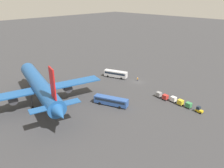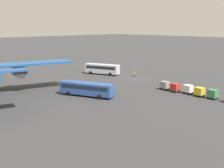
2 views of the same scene
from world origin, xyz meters
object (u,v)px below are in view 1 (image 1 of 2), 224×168
Objects in this scene: cargo_cart_white at (173,99)px; worker_person at (137,79)px; cargo_cart_green at (189,105)px; cargo_cart_yellow at (180,102)px; shuttle_bus_near at (116,74)px; airplane at (40,86)px; shuttle_bus_far at (111,101)px; cargo_cart_grey at (159,94)px; cargo_cart_red at (165,97)px; baggage_tug at (199,110)px.

worker_person is at bearing -18.13° from cargo_cart_white.
cargo_cart_green is 3.09m from cargo_cart_yellow.
shuttle_bus_near is 6.60× the size of worker_person.
shuttle_bus_far is at bearing -122.28° from airplane.
cargo_cart_yellow is at bearing 0.49° from cargo_cart_green.
worker_person is at bearing -25.09° from cargo_cart_grey.
shuttle_bus_near reaches higher than shuttle_bus_far.
worker_person is 0.81× the size of cargo_cart_red.
baggage_tug is at bearing 179.11° from cargo_cart_red.
cargo_cart_yellow is (3.09, 0.03, 0.00)m from cargo_cart_green.
cargo_cart_red is (-30.18, -34.22, -5.96)m from airplane.
cargo_cart_green is (-39.14, 4.16, -0.77)m from shuttle_bus_near.
shuttle_bus_near is (-0.31, -38.53, -5.19)m from airplane.
airplane is at bearing 21.50° from shuttle_bus_far.
baggage_tug is at bearing 165.82° from worker_person.
shuttle_bus_near is 5.32× the size of cargo_cart_white.
cargo_cart_green is 1.00× the size of cargo_cart_red.
baggage_tug is at bearing 154.47° from shuttle_bus_near.
shuttle_bus_far is at bearing 44.25° from cargo_cart_yellow.
shuttle_bus_far reaches higher than cargo_cart_white.
baggage_tug is 1.16× the size of cargo_cart_green.
cargo_cart_red is (6.18, 0.13, 0.00)m from cargo_cart_yellow.
airplane reaches higher than shuttle_bus_near.
shuttle_bus_far is (-18.16, 21.61, -0.12)m from shuttle_bus_near.
cargo_cart_white is (-14.80, -17.95, -0.65)m from shuttle_bus_far.
baggage_tug is (-24.92, -17.09, -0.90)m from shuttle_bus_far.
cargo_cart_yellow is at bearing -178.80° from cargo_cart_red.
shuttle_bus_far is (-18.47, -16.92, -5.31)m from airplane.
airplane reaches higher than cargo_cart_yellow.
airplane reaches higher than worker_person.
airplane is at bearing 41.07° from cargo_cart_green.
shuttle_bus_near is at bearing -8.40° from cargo_cart_grey.
cargo_cart_green is (-20.98, -17.45, -0.65)m from shuttle_bus_far.
cargo_cart_yellow is 9.27m from cargo_cart_grey.
cargo_cart_red is 3.11m from cargo_cart_grey.
airplane is 23.46× the size of cargo_cart_grey.
cargo_cart_red is at bearing 0.96° from cargo_cart_green.
baggage_tug is (-43.08, 4.52, -1.02)m from shuttle_bus_near.
airplane reaches higher than cargo_cart_grey.
airplane is 52.66m from cargo_cart_green.
cargo_cart_yellow reaches higher than worker_person.
cargo_cart_red is at bearing 157.58° from worker_person.
shuttle_bus_near is at bearing -70.96° from shuttle_bus_far.
worker_person is at bearing -8.87° from baggage_tug.
shuttle_bus_near is at bearing -8.22° from cargo_cart_red.
worker_person is 0.81× the size of cargo_cart_yellow.
airplane is at bearing 43.40° from baggage_tug.
baggage_tug is 1.16× the size of cargo_cart_white.
cargo_cart_grey is (-27.09, -34.58, -5.96)m from airplane.
baggage_tug is at bearing 178.02° from cargo_cart_grey.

